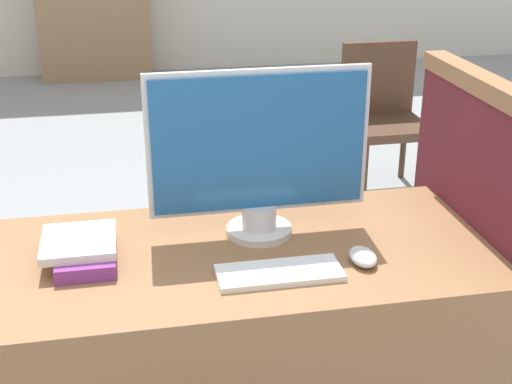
# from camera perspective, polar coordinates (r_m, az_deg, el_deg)

# --- Properties ---
(desk) EXTENTS (1.34, 0.65, 0.77)m
(desk) POSITION_cam_1_polar(r_m,az_deg,el_deg) (2.11, -1.09, -13.94)
(desk) COLOR #8C603D
(desk) RESTS_ON ground_plane
(carrel_divider) EXTENTS (0.07, 0.75, 1.19)m
(carrel_divider) POSITION_cam_1_polar(r_m,az_deg,el_deg) (2.23, 16.55, -6.05)
(carrel_divider) COLOR #5B1E28
(carrel_divider) RESTS_ON ground_plane
(monitor) EXTENTS (0.60, 0.18, 0.47)m
(monitor) POSITION_cam_1_polar(r_m,az_deg,el_deg) (1.90, 0.25, 3.12)
(monitor) COLOR silver
(monitor) RESTS_ON desk
(keyboard) EXTENTS (0.31, 0.12, 0.02)m
(keyboard) POSITION_cam_1_polar(r_m,az_deg,el_deg) (1.78, 1.88, -6.49)
(keyboard) COLOR white
(keyboard) RESTS_ON desk
(mouse) EXTENTS (0.07, 0.10, 0.04)m
(mouse) POSITION_cam_1_polar(r_m,az_deg,el_deg) (1.86, 8.56, -5.15)
(mouse) COLOR silver
(mouse) RESTS_ON desk
(book_stack) EXTENTS (0.19, 0.24, 0.06)m
(book_stack) POSITION_cam_1_polar(r_m,az_deg,el_deg) (1.90, -13.63, -4.48)
(book_stack) COLOR #7A3384
(book_stack) RESTS_ON desk
(far_chair) EXTENTS (0.44, 0.44, 0.85)m
(far_chair) POSITION_cam_1_polar(r_m,az_deg,el_deg) (4.21, 10.15, 6.40)
(far_chair) COLOR #4C3323
(far_chair) RESTS_ON ground_plane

